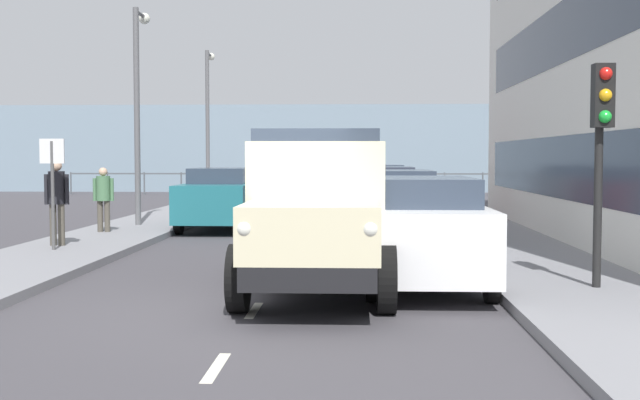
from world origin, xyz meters
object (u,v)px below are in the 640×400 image
truck_vintage_cream (317,216)px  car_white_kerbside_near (424,230)px  lamp_post_far (208,112)px  car_silver_kerbside_1 (401,205)px  car_maroon_kerbside_2 (390,193)px  car_teal_oppositeside_0 (221,198)px  pedestrian_strolling (103,194)px  car_grey_kerbside_3 (384,186)px  pedestrian_by_lamp (57,195)px  lamp_post_promenade (138,95)px  traffic_light_near (602,126)px  street_sign (52,174)px

truck_vintage_cream → car_white_kerbside_near: size_ratio=1.25×
car_white_kerbside_near → lamp_post_far: 21.98m
car_silver_kerbside_1 → car_maroon_kerbside_2: size_ratio=0.99×
car_white_kerbside_near → car_teal_oppositeside_0: same height
pedestrian_strolling → car_silver_kerbside_1: bearing=173.5°
car_maroon_kerbside_2 → car_grey_kerbside_3: (0.00, -5.54, 0.00)m
pedestrian_by_lamp → lamp_post_promenade: bearing=-93.2°
lamp_post_far → traffic_light_near: bearing=114.1°
lamp_post_promenade → street_sign: 6.49m
car_white_kerbside_near → street_sign: 7.99m
car_white_kerbside_near → car_maroon_kerbside_2: bearing=-90.0°
truck_vintage_cream → lamp_post_promenade: lamp_post_promenade is taller
lamp_post_promenade → truck_vintage_cream: bearing=117.7°
car_white_kerbside_near → truck_vintage_cream: bearing=28.5°
street_sign → car_white_kerbside_near: bearing=154.7°
car_white_kerbside_near → lamp_post_promenade: bearing=-53.4°
pedestrian_by_lamp → street_sign: street_sign is taller
truck_vintage_cream → pedestrian_strolling: (5.76, -8.15, -0.08)m
car_teal_oppositeside_0 → car_grey_kerbside_3: bearing=-119.3°
car_white_kerbside_near → pedestrian_strolling: 10.36m
lamp_post_promenade → pedestrian_by_lamp: bearing=86.8°
car_white_kerbside_near → lamp_post_far: size_ratio=0.72×
car_white_kerbside_near → street_sign: bearing=-25.3°
car_silver_kerbside_1 → car_grey_kerbside_3: size_ratio=0.98×
car_white_kerbside_near → car_silver_kerbside_1: (-0.00, -6.43, -0.00)m
car_white_kerbside_near → lamp_post_promenade: 12.23m
car_maroon_kerbside_2 → car_grey_kerbside_3: 5.54m
pedestrian_strolling → street_sign: street_sign is taller
truck_vintage_cream → car_white_kerbside_near: (-1.63, -0.88, -0.28)m
pedestrian_strolling → truck_vintage_cream: bearing=125.3°
street_sign → car_silver_kerbside_1: bearing=-157.1°
car_maroon_kerbside_2 → traffic_light_near: (-2.43, 13.59, 1.58)m
pedestrian_strolling → street_sign: (-0.20, 3.87, 0.59)m
car_teal_oppositeside_0 → pedestrian_strolling: pedestrian_strolling is taller
car_grey_kerbside_3 → lamp_post_far: 8.13m
truck_vintage_cream → car_teal_oppositeside_0: size_ratio=1.27×
pedestrian_strolling → traffic_light_near: size_ratio=0.50×
traffic_light_near → truck_vintage_cream: bearing=-0.6°
truck_vintage_cream → car_silver_kerbside_1: truck_vintage_cream is taller
car_maroon_kerbside_2 → car_white_kerbside_near: bearing=90.0°
car_grey_kerbside_3 → pedestrian_by_lamp: size_ratio=2.48×
truck_vintage_cream → pedestrian_by_lamp: size_ratio=3.10×
car_silver_kerbside_1 → lamp_post_far: lamp_post_far is taller
truck_vintage_cream → car_maroon_kerbside_2: size_ratio=1.26×
pedestrian_by_lamp → truck_vintage_cream: bearing=138.9°
car_maroon_kerbside_2 → car_teal_oppositeside_0: bearing=32.4°
pedestrian_strolling → car_grey_kerbside_3: bearing=-124.0°
truck_vintage_cream → car_white_kerbside_near: truck_vintage_cream is taller
pedestrian_by_lamp → traffic_light_near: 11.13m
lamp_post_promenade → street_sign: lamp_post_promenade is taller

